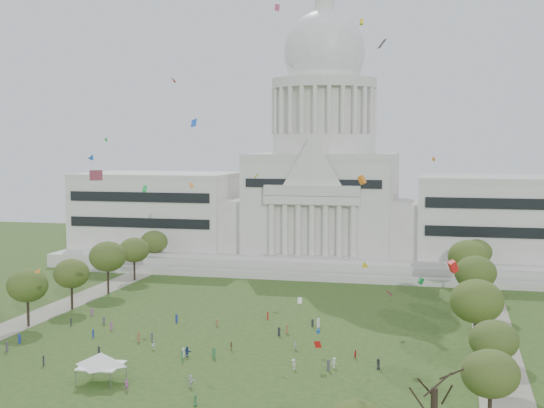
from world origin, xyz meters
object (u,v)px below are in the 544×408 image
at_px(big_bare_tree, 435,383).
at_px(person_0, 378,364).
at_px(event_tent, 101,359).
at_px(capitol, 323,192).

relative_size(big_bare_tree, person_0, 6.89).
height_order(event_tent, person_0, event_tent).
bearing_deg(big_bare_tree, event_tent, 163.54).
distance_m(capitol, event_tent, 128.37).
distance_m(big_bare_tree, person_0, 34.78).
xyz_separation_m(capitol, event_tent, (-13.83, -126.27, -18.51)).
bearing_deg(person_0, capitol, 158.32).
bearing_deg(event_tent, person_0, 22.21).
bearing_deg(event_tent, big_bare_tree, -16.46).
distance_m(capitol, big_bare_tree, 147.23).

